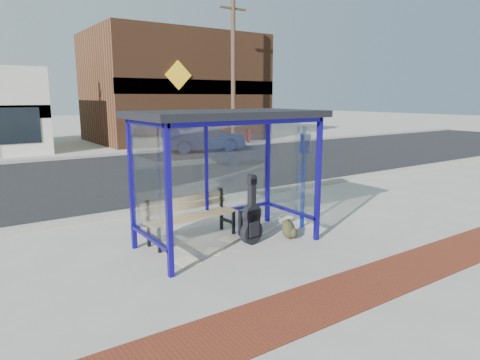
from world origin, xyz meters
TOP-DOWN VIEW (x-y plane):
  - ground at (0.00, 0.00)m, footprint 120.00×120.00m
  - brick_paver_strip at (0.00, -2.60)m, footprint 60.00×1.00m
  - curb_near at (0.00, 2.90)m, footprint 60.00×0.25m
  - street_asphalt at (0.00, 8.00)m, footprint 60.00×10.00m
  - curb_far at (0.00, 13.10)m, footprint 60.00×0.25m
  - far_sidewalk at (0.00, 15.00)m, footprint 60.00×4.00m
  - bus_shelter at (0.00, 0.07)m, footprint 3.30×1.80m
  - storefront_brown at (8.00, 18.49)m, footprint 10.00×7.08m
  - tree_right at (12.50, 22.00)m, footprint 3.60×3.60m
  - utility_pole_east at (9.00, 13.40)m, footprint 1.60×0.24m
  - bench at (-0.43, 0.61)m, footprint 1.86×0.58m
  - guitar_bag at (0.35, -0.26)m, footprint 0.46×0.19m
  - suitcase at (0.55, 0.16)m, footprint 0.36×0.28m
  - backpack at (1.11, -0.42)m, footprint 0.37×0.35m
  - sign_post at (1.83, 0.00)m, footprint 0.10×0.26m
  - newspaper_a at (-0.42, -0.20)m, footprint 0.49×0.49m
  - newspaper_b at (-1.03, -0.37)m, footprint 0.36×0.44m
  - newspaper_c at (0.15, 0.20)m, footprint 0.38×0.41m
  - parked_car at (6.31, 12.02)m, footprint 4.14×1.92m
  - fire_hydrant at (10.46, 14.02)m, footprint 0.38×0.25m

SIDE VIEW (x-z plane):
  - ground at x=0.00m, z-range 0.00..0.00m
  - street_asphalt at x=0.00m, z-range 0.00..0.00m
  - newspaper_c at x=0.15m, z-range 0.00..0.01m
  - newspaper_a at x=-0.42m, z-range 0.00..0.01m
  - newspaper_b at x=-1.03m, z-range 0.00..0.01m
  - far_sidewalk at x=0.00m, z-range 0.00..0.01m
  - brick_paver_strip at x=0.00m, z-range 0.00..0.01m
  - curb_near at x=0.00m, z-range 0.00..0.12m
  - curb_far at x=0.00m, z-range 0.00..0.12m
  - backpack at x=1.11m, z-range -0.01..0.36m
  - suitcase at x=0.55m, z-range -0.02..0.52m
  - guitar_bag at x=0.35m, z-range -0.16..1.06m
  - fire_hydrant at x=10.46m, z-range 0.04..0.87m
  - bench at x=-0.43m, z-range 0.06..0.92m
  - parked_car at x=6.31m, z-range 0.00..1.31m
  - sign_post at x=1.83m, z-range 0.13..2.22m
  - bus_shelter at x=0.00m, z-range 0.86..3.28m
  - storefront_brown at x=8.00m, z-range 0.00..6.40m
  - utility_pole_east at x=9.00m, z-range 0.11..8.11m
  - tree_right at x=12.50m, z-range 1.94..8.97m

